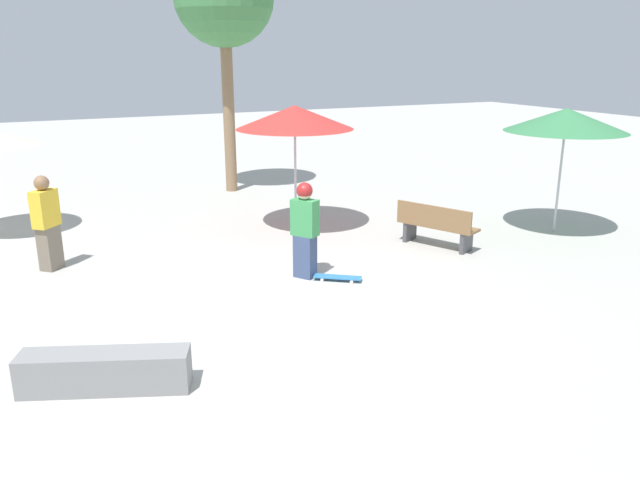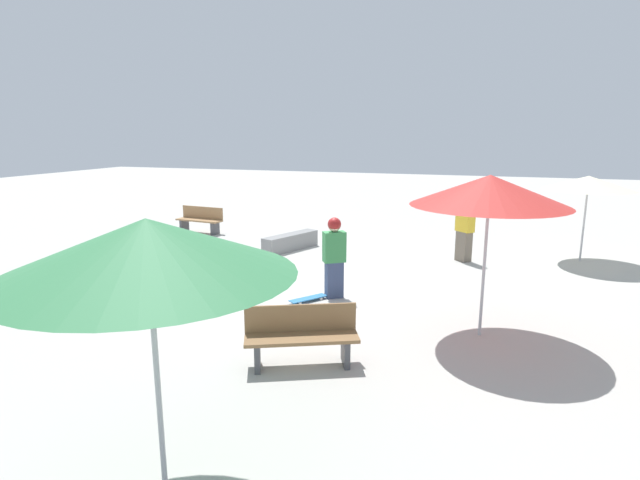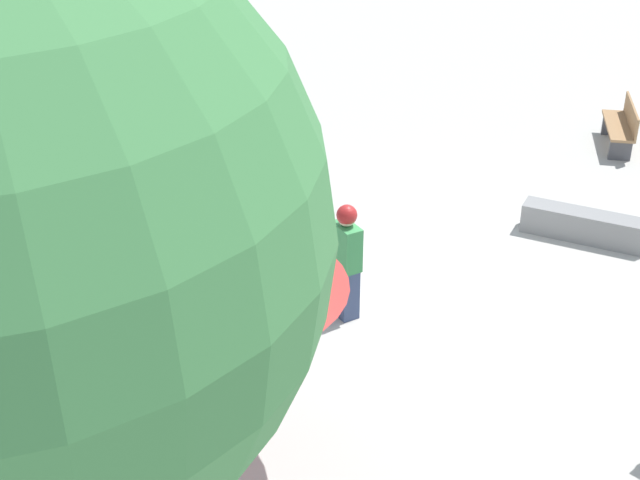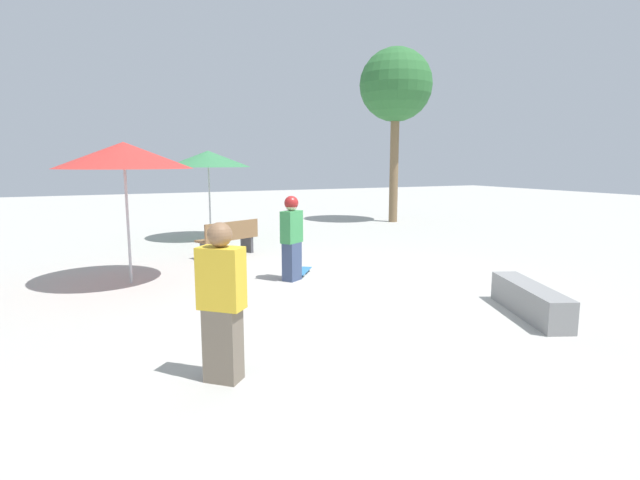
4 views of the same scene
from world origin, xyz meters
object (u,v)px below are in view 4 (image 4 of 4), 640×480
Objects in this scene: concrete_ledge at (530,300)px; palm_tree_left at (396,87)px; skateboard at (303,271)px; shade_umbrella_red at (124,155)px; bystander_watching at (222,303)px; shade_umbrella_green at (208,159)px; skater_main at (292,235)px; bench_near at (229,239)px.

concrete_ledge is 0.30× the size of palm_tree_left.
shade_umbrella_red reaches higher than skateboard.
bystander_watching is at bearing -86.76° from concrete_ledge.
shade_umbrella_green reaches higher than skateboard.
shade_umbrella_red is 0.41× the size of palm_tree_left.
palm_tree_left is at bearing 12.13° from skater_main.
shade_umbrella_green is at bearing 61.16° from bench_near.
skater_main is 0.98× the size of bystander_watching.
bench_near is 0.98× the size of bystander_watching.
shade_umbrella_green reaches higher than concrete_ledge.
skateboard is at bearing 78.18° from shade_umbrella_red.
palm_tree_left reaches higher than bench_near.
palm_tree_left is 3.84× the size of bystander_watching.
shade_umbrella_green is (-4.82, 2.63, -0.03)m from shade_umbrella_red.
bystander_watching is (9.73, -2.13, -1.51)m from shade_umbrella_green.
skater_main is at bearing 171.86° from skateboard.
skater_main is 3.07m from bench_near.
bystander_watching is (11.03, -9.41, -4.16)m from palm_tree_left.
palm_tree_left reaches higher than skateboard.
palm_tree_left reaches higher than bystander_watching.
bench_near is (-3.00, -0.42, -0.45)m from skater_main.
palm_tree_left reaches higher than skater_main.
shade_umbrella_red is 1.01× the size of shade_umbrella_green.
shade_umbrella_green reaches higher than skater_main.
palm_tree_left is (-10.76, 4.72, 4.76)m from concrete_ledge.
palm_tree_left reaches higher than shade_umbrella_green.
skater_main is at bearing -44.55° from palm_tree_left.
shade_umbrella_red is at bearing -165.67° from bench_near.
shade_umbrella_green is at bearing 58.58° from skater_main.
skateboard is at bearing -79.96° from bystander_watching.
concrete_ledge is at bearing 48.13° from shade_umbrella_red.
bystander_watching is (3.83, -2.32, -0.05)m from skater_main.
skateboard is at bearing -96.61° from bench_near.
skater_main is at bearing 1.90° from shade_umbrella_green.
skateboard is 0.46× the size of bench_near.
palm_tree_left is at bearing -7.92° from skateboard.
skateboard is 2.75m from bench_near.
shade_umbrella_red is (1.92, -2.40, 1.95)m from bench_near.
skater_main is 10.90m from palm_tree_left.
concrete_ledge is 0.72× the size of shade_umbrella_red.
bystander_watching is (6.83, -1.90, 0.40)m from bench_near.
bystander_watching is (4.24, -2.73, 0.77)m from skateboard.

